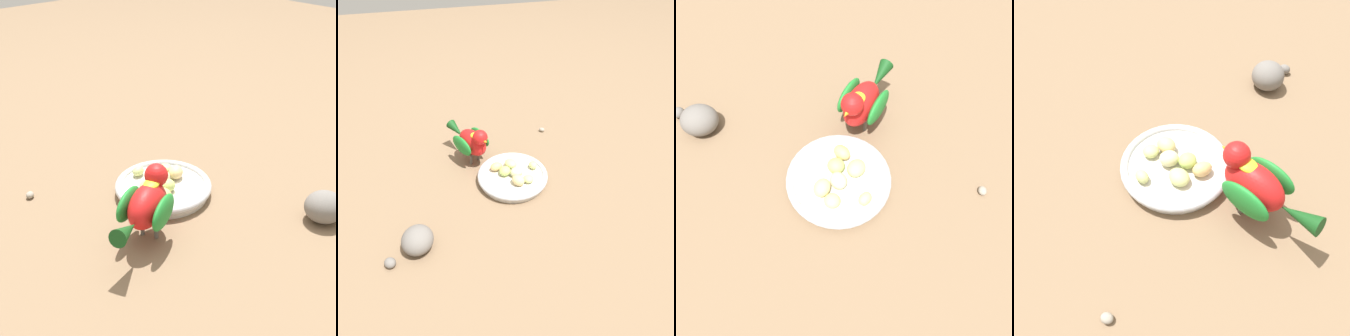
% 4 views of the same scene
% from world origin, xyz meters
% --- Properties ---
extents(ground_plane, '(4.00, 4.00, 0.00)m').
position_xyz_m(ground_plane, '(0.00, 0.00, 0.00)').
color(ground_plane, '#7A6047').
extents(feeding_bowl, '(0.20, 0.20, 0.03)m').
position_xyz_m(feeding_bowl, '(-0.01, 0.02, 0.01)').
color(feeding_bowl, beige).
rests_on(feeding_bowl, ground_plane).
extents(apple_piece_0, '(0.04, 0.04, 0.03)m').
position_xyz_m(apple_piece_0, '(-0.01, 0.04, 0.03)').
color(apple_piece_0, '#B2CC66').
rests_on(apple_piece_0, feeding_bowl).
extents(apple_piece_1, '(0.04, 0.04, 0.03)m').
position_xyz_m(apple_piece_1, '(-0.02, 0.01, 0.03)').
color(apple_piece_1, beige).
rests_on(apple_piece_1, feeding_bowl).
extents(apple_piece_2, '(0.03, 0.04, 0.02)m').
position_xyz_m(apple_piece_2, '(0.02, 0.06, 0.03)').
color(apple_piece_2, tan).
rests_on(apple_piece_2, feeding_bowl).
extents(apple_piece_3, '(0.05, 0.05, 0.02)m').
position_xyz_m(apple_piece_3, '(0.02, 0.02, 0.03)').
color(apple_piece_3, '#C6D17A').
rests_on(apple_piece_3, feeding_bowl).
extents(apple_piece_4, '(0.03, 0.03, 0.02)m').
position_xyz_m(apple_piece_4, '(-0.00, -0.04, 0.03)').
color(apple_piece_4, '#C6D17A').
rests_on(apple_piece_4, feeding_bowl).
extents(apple_piece_5, '(0.04, 0.04, 0.02)m').
position_xyz_m(apple_piece_5, '(-0.05, -0.01, 0.03)').
color(apple_piece_5, '#C6D17A').
rests_on(apple_piece_5, feeding_bowl).
extents(apple_piece_6, '(0.05, 0.05, 0.03)m').
position_xyz_m(apple_piece_6, '(-0.05, 0.02, 0.03)').
color(apple_piece_6, '#E5C67F').
rests_on(apple_piece_6, feeding_bowl).
extents(parrot, '(0.17, 0.12, 0.13)m').
position_xyz_m(parrot, '(0.10, 0.11, 0.07)').
color(parrot, '#59544C').
rests_on(parrot, ground_plane).
extents(rock_large, '(0.09, 0.09, 0.06)m').
position_xyz_m(rock_large, '(-0.17, 0.29, 0.03)').
color(rock_large, slate).
rests_on(rock_large, ground_plane).
extents(pebble_0, '(0.02, 0.02, 0.01)m').
position_xyz_m(pebble_0, '(0.20, -0.15, 0.01)').
color(pebble_0, gray).
rests_on(pebble_0, ground_plane).
extents(pebble_1, '(0.03, 0.03, 0.02)m').
position_xyz_m(pebble_1, '(-0.20, 0.35, 0.01)').
color(pebble_1, slate).
rests_on(pebble_1, ground_plane).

